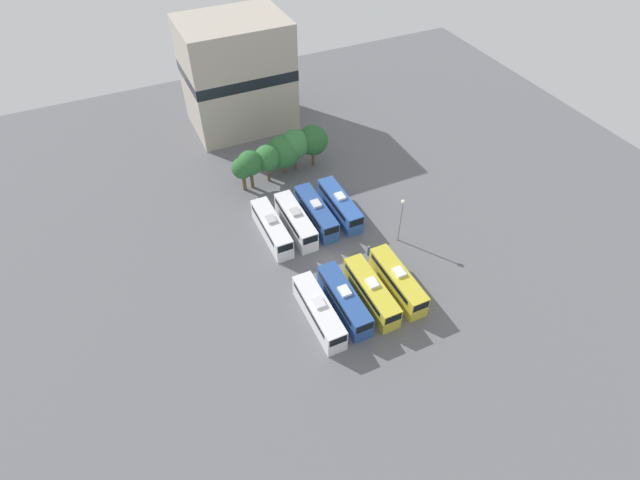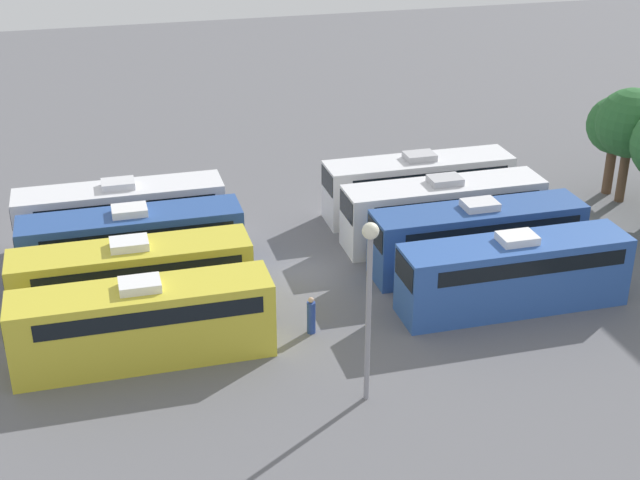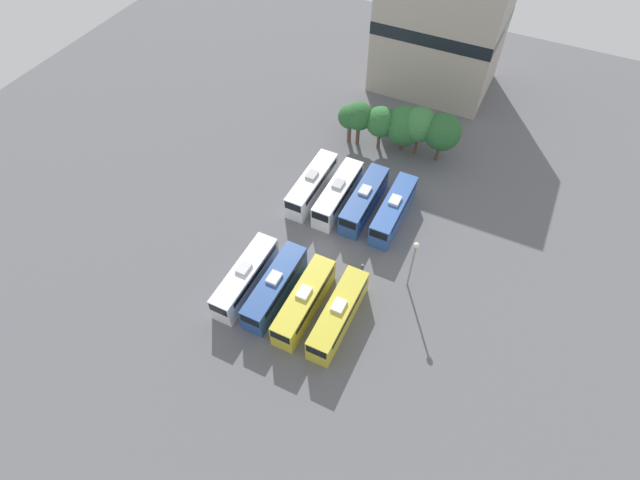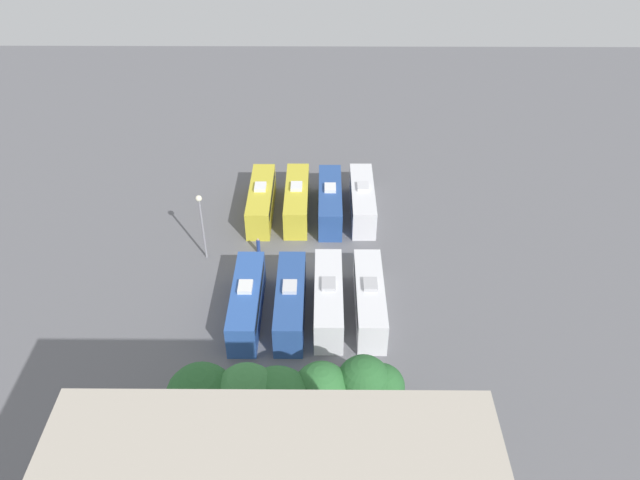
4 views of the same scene
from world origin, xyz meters
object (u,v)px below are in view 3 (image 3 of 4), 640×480
at_px(bus_0, 246,277).
at_px(bus_5, 338,193).
at_px(bus_6, 364,200).
at_px(tree_1, 359,116).
at_px(tree_4, 420,125).
at_px(light_pole, 414,257).
at_px(bus_2, 304,301).
at_px(bus_4, 312,184).
at_px(worker_person, 362,269).
at_px(tree_5, 443,132).
at_px(depot_building, 442,26).
at_px(tree_0, 350,117).
at_px(bus_1, 275,286).
at_px(tree_2, 381,122).
at_px(bus_3, 338,314).
at_px(bus_7, 394,209).
at_px(tree_3, 404,126).

bearing_deg(bus_0, bus_5, 76.72).
bearing_deg(bus_5, bus_6, 6.72).
distance_m(bus_6, tree_1, 12.96).
bearing_deg(tree_4, light_pole, -73.13).
distance_m(bus_2, bus_5, 16.02).
xyz_separation_m(bus_4, worker_person, (10.48, -8.71, -0.97)).
relative_size(tree_5, depot_building, 0.38).
bearing_deg(bus_5, worker_person, -51.53).
bearing_deg(bus_2, tree_4, 85.51).
distance_m(worker_person, depot_building, 40.24).
distance_m(bus_5, tree_1, 12.27).
xyz_separation_m(light_pole, tree_4, (-6.40, 21.10, -0.10)).
distance_m(tree_0, tree_5, 12.40).
relative_size(bus_1, tree_5, 1.44).
distance_m(bus_4, depot_building, 31.84).
bearing_deg(bus_0, tree_5, 66.86).
bearing_deg(tree_0, tree_2, 7.50).
bearing_deg(bus_3, bus_1, 178.93).
xyz_separation_m(tree_1, depot_building, (4.72, 18.64, 4.83)).
distance_m(tree_1, tree_5, 11.11).
xyz_separation_m(tree_2, tree_4, (5.04, 0.99, 0.56)).
bearing_deg(light_pole, bus_0, -153.54).
relative_size(bus_1, bus_5, 1.00).
distance_m(bus_0, tree_4, 30.52).
xyz_separation_m(bus_7, tree_5, (1.56, 12.79, 2.92)).
height_order(bus_2, tree_1, tree_1).
distance_m(bus_1, depot_building, 46.46).
bearing_deg(bus_4, bus_5, -0.30).
height_order(bus_6, bus_7, same).
bearing_deg(depot_building, worker_person, -83.35).
xyz_separation_m(tree_0, tree_4, (9.22, 1.54, 0.81)).
distance_m(tree_3, tree_5, 5.14).
bearing_deg(bus_3, tree_0, 111.59).
relative_size(bus_0, bus_3, 1.00).
height_order(bus_7, tree_0, tree_0).
height_order(bus_0, bus_4, same).
bearing_deg(tree_1, bus_2, -78.27).
xyz_separation_m(bus_4, tree_3, (7.14, 13.18, 2.21)).
height_order(bus_2, light_pole, light_pole).
bearing_deg(bus_3, bus_5, 114.66).
xyz_separation_m(bus_5, tree_0, (-3.63, 11.67, 2.28)).
bearing_deg(bus_6, depot_building, 91.81).
bearing_deg(bus_7, depot_building, 98.98).
height_order(bus_5, tree_0, tree_0).
distance_m(bus_1, worker_person, 9.85).
distance_m(tree_0, depot_building, 20.34).
bearing_deg(tree_0, bus_7, -46.38).
xyz_separation_m(bus_4, bus_5, (3.57, -0.02, 0.00)).
height_order(bus_3, bus_5, same).
distance_m(bus_1, bus_3, 7.37).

